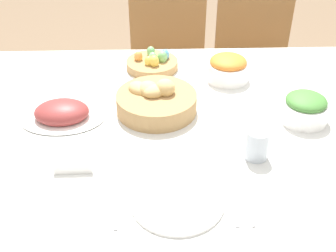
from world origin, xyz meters
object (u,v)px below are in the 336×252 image
at_px(green_salad_bowl, 305,108).
at_px(drinking_cup, 257,144).
at_px(bread_basket, 156,100).
at_px(ham_platter, 62,113).
at_px(egg_basket, 153,63).
at_px(butter_dish, 74,162).
at_px(chair_far_right, 254,67).
at_px(dinner_plate, 177,200).
at_px(carrot_bowl, 228,68).
at_px(spoon, 245,199).
at_px(chair_far_center, 166,68).
at_px(fork, 120,202).
at_px(knife, 234,199).

relative_size(green_salad_bowl, drinking_cup, 1.68).
bearing_deg(green_salad_bowl, drinking_cup, -136.59).
height_order(bread_basket, ham_platter, bread_basket).
distance_m(egg_basket, butter_dish, 0.67).
relative_size(chair_far_right, dinner_plate, 3.60).
bearing_deg(chair_far_right, carrot_bowl, -112.98).
height_order(bread_basket, spoon, bread_basket).
distance_m(chair_far_right, chair_far_center, 0.49).
bearing_deg(green_salad_bowl, ham_platter, 177.92).
xyz_separation_m(bread_basket, spoon, (0.24, -0.45, -0.04)).
relative_size(egg_basket, drinking_cup, 2.23).
height_order(chair_far_center, fork, chair_far_center).
bearing_deg(green_salad_bowl, butter_dish, -163.48).
height_order(chair_far_center, dinner_plate, chair_far_center).
height_order(carrot_bowl, green_salad_bowl, carrot_bowl).
relative_size(chair_far_right, carrot_bowl, 5.45).
bearing_deg(egg_basket, carrot_bowl, -19.13).
height_order(bread_basket, knife, bread_basket).
xyz_separation_m(green_salad_bowl, spoon, (-0.27, -0.37, -0.05)).
bearing_deg(chair_far_right, ham_platter, -134.40).
xyz_separation_m(chair_far_right, drinking_cup, (-0.25, -1.11, 0.31)).
relative_size(bread_basket, fork, 1.43).
xyz_separation_m(chair_far_right, spoon, (-0.31, -1.29, 0.27)).
bearing_deg(spoon, egg_basket, 104.42).
bearing_deg(knife, chair_far_right, 78.33).
height_order(bread_basket, fork, bread_basket).
bearing_deg(green_salad_bowl, spoon, -125.64).
bearing_deg(egg_basket, knife, -74.31).
height_order(green_salad_bowl, fork, green_salad_bowl).
height_order(dinner_plate, knife, dinner_plate).
relative_size(bread_basket, dinner_plate, 1.10).
bearing_deg(egg_basket, chair_far_center, 82.14).
bearing_deg(dinner_plate, carrot_bowl, 70.85).
height_order(chair_far_center, egg_basket, chair_far_center).
bearing_deg(chair_far_right, green_salad_bowl, -92.66).
relative_size(chair_far_center, drinking_cup, 9.62).
height_order(fork, drinking_cup, drinking_cup).
xyz_separation_m(green_salad_bowl, fork, (-0.61, -0.37, -0.05)).
xyz_separation_m(dinner_plate, fork, (-0.15, 0.00, -0.00)).
distance_m(chair_far_right, green_salad_bowl, 0.97).
height_order(green_salad_bowl, spoon, green_salad_bowl).
relative_size(fork, butter_dish, 1.74).
height_order(green_salad_bowl, drinking_cup, green_salad_bowl).
xyz_separation_m(spoon, drinking_cup, (0.07, 0.18, 0.05)).
height_order(dinner_plate, butter_dish, butter_dish).
xyz_separation_m(bread_basket, green_salad_bowl, (0.51, -0.08, 0.01)).
bearing_deg(knife, dinner_plate, -176.70).
relative_size(ham_platter, butter_dish, 2.53).
xyz_separation_m(chair_far_right, green_salad_bowl, (-0.05, -0.92, 0.31)).
bearing_deg(egg_basket, dinner_plate, -85.26).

